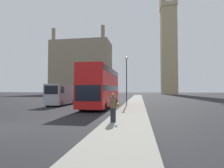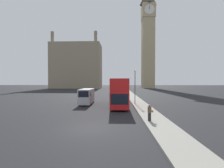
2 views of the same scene
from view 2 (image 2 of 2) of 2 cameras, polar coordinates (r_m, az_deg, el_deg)
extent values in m
plane|color=black|center=(13.39, -8.86, -16.38)|extent=(300.00, 300.00, 0.00)
cube|color=gray|center=(13.71, 19.14, -15.69)|extent=(2.62, 120.00, 0.15)
cube|color=tan|center=(94.04, 13.53, 11.16)|extent=(6.92, 6.92, 41.27)
cube|color=tan|center=(101.39, 13.59, 25.06)|extent=(7.48, 7.48, 8.21)
cylinder|color=silver|center=(98.00, 14.08, 25.94)|extent=(5.68, 0.12, 5.68)
cube|color=black|center=(98.36, 14.10, 26.49)|extent=(0.16, 0.06, 2.27)
cube|color=gray|center=(92.19, -13.19, 6.56)|extent=(28.44, 14.60, 25.96)
cylinder|color=gray|center=(93.29, -21.77, 16.35)|extent=(1.75, 1.75, 5.71)
cylinder|color=gray|center=(86.81, -6.27, 17.60)|extent=(1.75, 1.75, 5.71)
cube|color=red|center=(24.56, 2.71, -5.02)|extent=(2.56, 10.46, 2.29)
cube|color=red|center=(24.43, 2.71, -0.22)|extent=(2.56, 10.25, 1.81)
cube|color=black|center=(24.49, 2.71, -3.34)|extent=(2.60, 10.04, 0.55)
cube|color=black|center=(24.42, 2.71, 1.02)|extent=(2.60, 9.83, 0.55)
cube|color=black|center=(19.31, 2.87, -5.84)|extent=(2.25, 0.03, 1.38)
cylinder|color=black|center=(21.06, 0.27, -8.55)|extent=(0.72, 1.01, 1.01)
cylinder|color=black|center=(21.08, 5.34, -8.55)|extent=(0.72, 1.01, 1.01)
cylinder|color=black|center=(28.31, 0.75, -6.09)|extent=(0.72, 1.01, 1.01)
cylinder|color=black|center=(28.32, 4.50, -6.09)|extent=(0.72, 1.01, 1.01)
cube|color=#B2B7BC|center=(26.64, -9.61, -4.53)|extent=(1.94, 5.06, 2.47)
cube|color=black|center=(24.12, -10.84, -3.82)|extent=(1.65, 0.02, 0.99)
cube|color=black|center=(24.99, -10.38, -3.65)|extent=(1.97, 0.91, 0.79)
cylinder|color=black|center=(25.27, -12.03, -7.28)|extent=(0.48, 0.74, 0.74)
cylinder|color=black|center=(24.95, -8.76, -7.38)|extent=(0.48, 0.74, 0.74)
cylinder|color=black|center=(28.58, -10.33, -6.31)|extent=(0.48, 0.74, 0.74)
cylinder|color=black|center=(28.31, -7.44, -6.38)|extent=(0.48, 0.74, 0.74)
cylinder|color=#23232D|center=(15.38, 14.09, -12.01)|extent=(0.31, 0.31, 0.79)
cylinder|color=brown|center=(15.24, 14.10, -9.42)|extent=(0.36, 0.36, 0.62)
sphere|color=#9E704C|center=(15.17, 14.11, -7.86)|extent=(0.21, 0.21, 0.21)
cube|color=olive|center=(15.32, 15.14, -9.96)|extent=(0.12, 0.24, 0.20)
cylinder|color=#38383D|center=(26.16, 8.75, -1.40)|extent=(0.12, 0.12, 5.52)
sphere|color=beige|center=(26.21, 8.77, 5.04)|extent=(0.36, 0.36, 0.36)
camera|label=1|loc=(7.05, 45.25, -16.31)|focal=28.00mm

